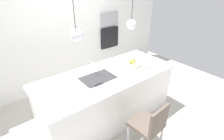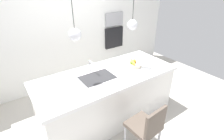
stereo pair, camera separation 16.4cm
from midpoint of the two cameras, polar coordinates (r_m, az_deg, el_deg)
The scene contains 11 objects.
floor at distance 3.46m, azimuth -2.75°, elevation -15.08°, with size 6.60×6.60×0.00m, color #BCB7AD.
back_wall at distance 4.15m, azimuth -16.96°, elevation 11.84°, with size 6.00×0.10×2.60m, color white.
kitchen_island at distance 3.16m, azimuth -2.94°, elevation -8.83°, with size 2.47×1.03×0.93m.
sink_basin at distance 2.82m, azimuth -6.44°, elevation -2.75°, with size 0.56×0.40×0.02m, color #2D2D30.
faucet at distance 2.91m, azimuth -8.85°, elevation 1.44°, with size 0.02×0.17×0.22m.
fruit_bowl at distance 3.20m, azimuth 5.47°, elevation 2.15°, with size 0.29×0.29×0.16m.
microwave at distance 4.65m, azimuth -1.98°, elevation 16.79°, with size 0.54×0.08×0.34m, color #9E9EA3.
oven at distance 4.77m, azimuth -1.88°, elevation 10.88°, with size 0.56×0.08×0.56m, color black.
chair_near at distance 2.63m, azimuth 10.76°, elevation -17.61°, with size 0.45×0.46×0.87m.
pendant_light_left at distance 2.38m, azimuth -13.95°, elevation 11.34°, with size 0.17×0.17×0.77m.
pendant_light_right at distance 2.94m, azimuth 4.89°, elevation 15.05°, with size 0.17×0.17×0.77m.
Camera 1 is at (-1.52, -2.04, 2.35)m, focal length 27.13 mm.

